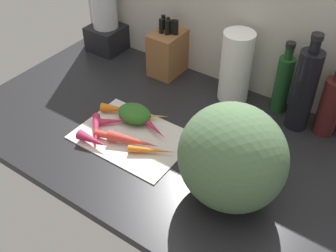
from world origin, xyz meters
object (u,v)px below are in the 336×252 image
(carrot_3, at_px, (143,116))
(carrot_4, at_px, (118,109))
(carrot_5, at_px, (133,141))
(bottle_1, at_px, (304,89))
(winter_squash, at_px, (232,158))
(bottle_2, at_px, (331,104))
(paper_towel_roll, at_px, (236,67))
(carrot_7, at_px, (92,140))
(knife_block, at_px, (169,51))
(blender_appliance, at_px, (105,22))
(carrot_1, at_px, (149,124))
(carrot_8, at_px, (115,137))
(carrot_6, at_px, (115,121))
(cutting_board, at_px, (133,137))
(carrot_0, at_px, (96,131))
(bottle_0, at_px, (283,83))
(carrot_2, at_px, (152,150))

(carrot_3, height_order, carrot_4, carrot_4)
(carrot_5, distance_m, bottle_1, 0.56)
(winter_squash, xyz_separation_m, bottle_2, (0.13, 0.43, -0.04))
(carrot_3, distance_m, paper_towel_roll, 0.37)
(carrot_7, relative_size, paper_towel_roll, 0.42)
(knife_block, distance_m, blender_appliance, 0.32)
(carrot_7, bearing_deg, carrot_1, 59.66)
(carrot_4, bearing_deg, carrot_5, -34.50)
(winter_squash, bearing_deg, carrot_8, -179.34)
(blender_appliance, bearing_deg, carrot_7, -53.17)
(carrot_6, relative_size, blender_appliance, 0.38)
(paper_towel_roll, relative_size, bottle_1, 0.77)
(cutting_board, height_order, blender_appliance, blender_appliance)
(carrot_0, bearing_deg, bottle_2, 36.65)
(carrot_3, distance_m, carrot_6, 0.10)
(carrot_0, distance_m, carrot_7, 0.05)
(carrot_0, height_order, carrot_7, carrot_7)
(carrot_5, bearing_deg, carrot_3, 113.85)
(carrot_3, xyz_separation_m, paper_towel_roll, (0.18, 0.30, 0.11))
(winter_squash, height_order, paper_towel_roll, winter_squash)
(carrot_8, xyz_separation_m, bottle_0, (0.36, 0.46, 0.09))
(cutting_board, relative_size, blender_appliance, 1.23)
(carrot_6, height_order, winter_squash, winter_squash)
(carrot_7, xyz_separation_m, carrot_8, (0.05, 0.05, -0.00))
(bottle_0, bearing_deg, carrot_3, -137.03)
(carrot_0, xyz_separation_m, bottle_2, (0.60, 0.45, 0.09))
(paper_towel_roll, bearing_deg, carrot_5, -107.05)
(carrot_8, relative_size, bottle_2, 0.50)
(bottle_2, bearing_deg, carrot_8, -140.46)
(carrot_2, distance_m, winter_squash, 0.30)
(carrot_1, distance_m, knife_block, 0.38)
(carrot_4, relative_size, paper_towel_roll, 0.47)
(carrot_5, bearing_deg, bottle_2, 42.02)
(carrot_2, bearing_deg, carrot_7, -157.51)
(carrot_7, height_order, winter_squash, winter_squash)
(carrot_5, bearing_deg, bottle_1, 46.36)
(knife_block, bearing_deg, bottle_0, 1.48)
(bottle_2, bearing_deg, carrot_0, -143.35)
(carrot_8, relative_size, paper_towel_roll, 0.54)
(knife_block, bearing_deg, carrot_6, -83.05)
(carrot_4, xyz_separation_m, bottle_0, (0.44, 0.35, 0.09))
(winter_squash, bearing_deg, carrot_5, 178.08)
(carrot_6, bearing_deg, carrot_8, -48.70)
(winter_squash, height_order, bottle_0, winter_squash)
(carrot_2, relative_size, carrot_3, 0.90)
(carrot_1, bearing_deg, carrot_6, -154.73)
(carrot_4, height_order, carrot_5, carrot_5)
(knife_block, xyz_separation_m, blender_appliance, (-0.32, -0.01, 0.04))
(carrot_1, bearing_deg, carrot_0, -134.81)
(carrot_8, distance_m, winter_squash, 0.42)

